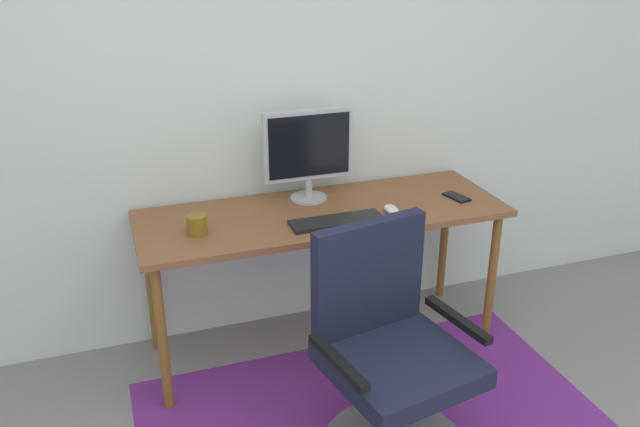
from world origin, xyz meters
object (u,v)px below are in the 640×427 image
(coffee_cup, at_px, (197,225))
(office_chair, at_px, (390,372))
(cell_phone, at_px, (457,197))
(monitor, at_px, (308,149))
(computer_mouse, at_px, (391,209))
(keyboard, at_px, (337,221))
(desk, at_px, (323,224))

(coffee_cup, height_order, office_chair, office_chair)
(cell_phone, height_order, office_chair, office_chair)
(monitor, height_order, computer_mouse, monitor)
(keyboard, bearing_deg, office_chair, -91.02)
(cell_phone, distance_m, office_chair, 1.07)
(keyboard, relative_size, coffee_cup, 4.91)
(computer_mouse, relative_size, office_chair, 0.11)
(keyboard, relative_size, office_chair, 0.45)
(coffee_cup, xyz_separation_m, office_chair, (0.61, -0.72, -0.41))
(cell_phone, xyz_separation_m, office_chair, (-0.68, -0.73, -0.37))
(cell_phone, bearing_deg, keyboard, 175.05)
(keyboard, distance_m, office_chair, 0.74)
(office_chair, bearing_deg, desk, 79.15)
(monitor, xyz_separation_m, office_chair, (0.02, -0.96, -0.62))
(keyboard, height_order, office_chair, office_chair)
(computer_mouse, bearing_deg, office_chair, -113.78)
(keyboard, distance_m, coffee_cup, 0.62)
(desk, height_order, cell_phone, cell_phone)
(coffee_cup, distance_m, office_chair, 1.03)
(coffee_cup, xyz_separation_m, cell_phone, (1.29, 0.01, -0.04))
(monitor, relative_size, computer_mouse, 4.31)
(desk, bearing_deg, cell_phone, -5.32)
(desk, height_order, keyboard, keyboard)
(desk, relative_size, computer_mouse, 16.77)
(office_chair, bearing_deg, cell_phone, 36.13)
(desk, distance_m, cell_phone, 0.69)
(computer_mouse, height_order, coffee_cup, coffee_cup)
(monitor, bearing_deg, keyboard, -84.56)
(monitor, relative_size, cell_phone, 3.20)
(computer_mouse, xyz_separation_m, cell_phone, (0.39, 0.07, -0.01))
(keyboard, relative_size, computer_mouse, 4.13)
(keyboard, bearing_deg, cell_phone, 7.95)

